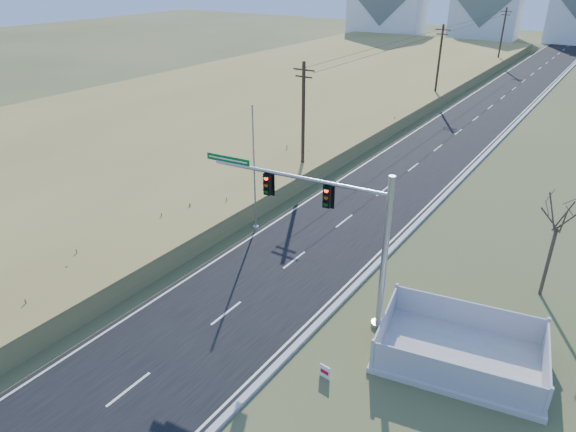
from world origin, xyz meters
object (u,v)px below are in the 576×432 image
object	(u,v)px
fence_enclosure	(459,354)
flagpole	(255,182)
bare_tree	(561,213)
open_sign	(325,372)
traffic_signal_mast	(345,230)

from	to	relation	value
fence_enclosure	flagpole	distance (m)	15.71
fence_enclosure	flagpole	bearing A→B (deg)	150.84
fence_enclosure	bare_tree	size ratio (longest dim) A/B	1.32
open_sign	flagpole	distance (m)	14.09
open_sign	fence_enclosure	bearing A→B (deg)	51.11
fence_enclosure	open_sign	distance (m)	5.93
flagpole	open_sign	bearing A→B (deg)	-40.83
open_sign	flagpole	bearing A→B (deg)	145.72
flagpole	bare_tree	bearing A→B (deg)	8.12
traffic_signal_mast	fence_enclosure	bearing A→B (deg)	-5.88
traffic_signal_mast	flagpole	distance (m)	10.27
fence_enclosure	flagpole	world-z (taller)	flagpole
traffic_signal_mast	fence_enclosure	world-z (taller)	traffic_signal_mast
traffic_signal_mast	fence_enclosure	xyz separation A→B (m)	(5.74, 0.04, -4.32)
open_sign	bare_tree	world-z (taller)	bare_tree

